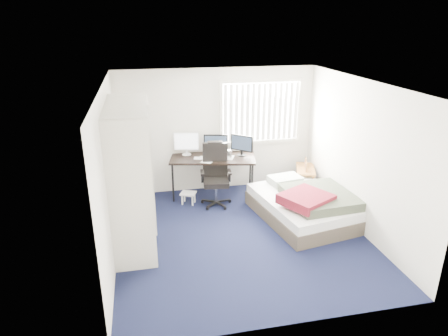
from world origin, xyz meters
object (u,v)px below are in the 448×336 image
object	(u,v)px
desk	(213,156)
nightstand	(305,171)
office_chair	(216,181)
bed	(305,205)

from	to	relation	value
desk	nightstand	world-z (taller)	desk
office_chair	bed	distance (m)	1.75
desk	office_chair	xyz separation A→B (m)	(-0.03, -0.41, -0.37)
office_chair	nightstand	distance (m)	1.94
nightstand	bed	bearing A→B (deg)	-112.13
office_chair	bed	xyz separation A→B (m)	(1.44, -0.97, -0.19)
bed	office_chair	bearing A→B (deg)	146.18
nightstand	office_chair	bearing A→B (deg)	-173.72
desk	office_chair	size ratio (longest dim) A/B	1.47
office_chair	desk	bearing A→B (deg)	86.17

